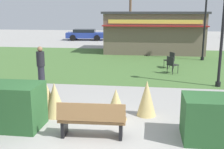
{
  "coord_description": "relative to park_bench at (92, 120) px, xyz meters",
  "views": [
    {
      "loc": [
        1.15,
        -6.22,
        3.14
      ],
      "look_at": [
        -0.09,
        3.04,
        1.02
      ],
      "focal_mm": 44.97,
      "sensor_mm": 36.0,
      "label": 1
    }
  ],
  "objects": [
    {
      "name": "ornamental_grass_behind_far",
      "position": [
        0.45,
        1.29,
        -0.01
      ],
      "size": [
        0.66,
        0.66,
        0.94
      ],
      "primitive_type": "cone",
      "color": "tan",
      "rests_on": "ground_plane"
    },
    {
      "name": "ornamental_grass_behind_right",
      "position": [
        -1.68,
        1.39,
        0.02
      ],
      "size": [
        0.74,
        0.74,
        1.0
      ],
      "primitive_type": "cone",
      "color": "tan",
      "rests_on": "ground_plane"
    },
    {
      "name": "person_strolling",
      "position": [
        -3.19,
        4.73,
        0.38
      ],
      "size": [
        0.34,
        0.34,
        1.69
      ],
      "rotation": [
        0.0,
        0.0,
        4.3
      ],
      "color": "#23232D",
      "rests_on": "ground_plane"
    },
    {
      "name": "food_kiosk",
      "position": [
        1.67,
        15.93,
        1.08
      ],
      "size": [
        7.57,
        5.08,
        3.1
      ],
      "color": "#6B5B4C",
      "rests_on": "ground_plane"
    },
    {
      "name": "cafe_chair_west",
      "position": [
        2.52,
        7.85,
        0.05
      ],
      "size": [
        0.62,
        0.62,
        0.89
      ],
      "color": "black",
      "rests_on": "ground_plane"
    },
    {
      "name": "park_bench",
      "position": [
        0.0,
        0.0,
        0.0
      ],
      "size": [
        1.72,
        0.59,
        0.95
      ],
      "color": "olive",
      "rests_on": "ground_plane"
    },
    {
      "name": "lawn_patch",
      "position": [
        0.23,
        11.07,
        -0.48
      ],
      "size": [
        36.0,
        12.0,
        0.01
      ],
      "primitive_type": "cube",
      "color": "#446B33",
      "rests_on": "ground_plane"
    },
    {
      "name": "tree_left_bg",
      "position": [
        -0.97,
        27.06,
        2.23
      ],
      "size": [
        0.91,
        0.96,
        6.15
      ],
      "color": "brown",
      "rests_on": "ground_plane"
    },
    {
      "name": "ornamental_grass_behind_left",
      "position": [
        -1.42,
        1.32,
        0.04
      ],
      "size": [
        0.67,
        0.67,
        1.05
      ],
      "primitive_type": "cone",
      "color": "tan",
      "rests_on": "ground_plane"
    },
    {
      "name": "lamppost_far",
      "position": [
        4.82,
        12.25,
        2.28
      ],
      "size": [
        0.36,
        0.36,
        4.4
      ],
      "color": "black",
      "rests_on": "ground_plane"
    },
    {
      "name": "ornamental_grass_behind_center",
      "position": [
        1.34,
        1.75,
        0.07
      ],
      "size": [
        0.59,
        0.59,
        1.1
      ],
      "primitive_type": "cone",
      "color": "tan",
      "rests_on": "ground_plane"
    },
    {
      "name": "hedge_right",
      "position": [
        3.19,
        0.27,
        0.07
      ],
      "size": [
        1.89,
        1.1,
        1.1
      ],
      "primitive_type": "cube",
      "color": "#28562B",
      "rests_on": "ground_plane"
    },
    {
      "name": "ground_plane",
      "position": [
        0.23,
        -0.26,
        -0.48
      ],
      "size": [
        80.0,
        80.0,
        0.0
      ],
      "primitive_type": "plane",
      "color": "#999691"
    },
    {
      "name": "hedge_left",
      "position": [
        -2.62,
        0.36,
        0.13
      ],
      "size": [
        2.26,
        1.1,
        1.23
      ],
      "primitive_type": "cube",
      "color": "#28562B",
      "rests_on": "ground_plane"
    },
    {
      "name": "cafe_chair_center",
      "position": [
        2.56,
        9.31,
        0.05
      ],
      "size": [
        0.6,
        0.6,
        0.89
      ],
      "color": "black",
      "rests_on": "ground_plane"
    },
    {
      "name": "parked_car_center_slot",
      "position": [
        -0.23,
        23.96,
        0.16
      ],
      "size": [
        4.21,
        2.07,
        1.2
      ],
      "color": "black",
      "rests_on": "ground_plane"
    },
    {
      "name": "parked_car_west_slot",
      "position": [
        -5.66,
        23.96,
        0.16
      ],
      "size": [
        4.35,
        2.36,
        1.2
      ],
      "color": "navy",
      "rests_on": "ground_plane"
    },
    {
      "name": "lamppost_mid",
      "position": [
        4.32,
        5.56,
        2.28
      ],
      "size": [
        0.36,
        0.36,
        4.4
      ],
      "color": "black",
      "rests_on": "ground_plane"
    }
  ]
}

